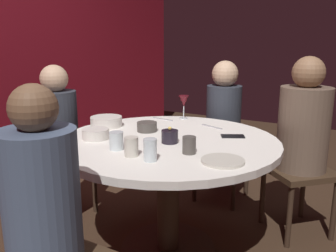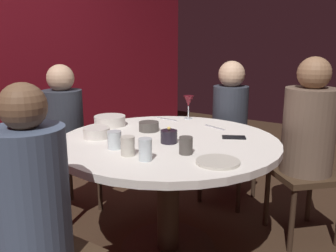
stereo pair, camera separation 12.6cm
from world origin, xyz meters
The scene contains 19 objects.
ground_plane centered at (0.00, 0.00, 0.00)m, with size 8.00×8.00×0.00m, color #382619.
dining_table centered at (0.00, 0.00, 0.59)m, with size 1.32×1.32×0.75m.
seated_diner_left centered at (-0.95, 0.00, 0.72)m, with size 0.40×0.40×1.18m.
seated_diner_back centered at (0.00, 0.93, 0.71)m, with size 0.40×0.40×1.15m.
seated_diner_right centered at (0.90, 0.00, 0.72)m, with size 0.40×0.40×1.17m.
seated_diner_front_right centered at (0.66, -0.66, 0.75)m, with size 0.57×0.57×1.22m.
candle_holder centered at (-0.06, -0.05, 0.78)m, with size 0.10×0.10×0.10m.
wine_glass centered at (0.55, 0.18, 0.87)m, with size 0.08×0.08×0.18m.
dinner_plate centered at (-0.23, -0.44, 0.75)m, with size 0.21×0.21×0.01m, color beige.
cell_phone centered at (0.24, -0.32, 0.75)m, with size 0.07×0.14×0.01m, color black.
bowl_serving_large centered at (0.07, 0.53, 0.78)m, with size 0.21×0.21×0.07m, color silver.
bowl_salad_center centered at (-0.21, 0.38, 0.78)m, with size 0.16×0.16×0.06m, color silver.
bowl_small_white centered at (0.09, 0.21, 0.78)m, with size 0.13×0.13×0.06m, color #4C4742.
cup_near_candle centered at (-0.32, 0.14, 0.79)m, with size 0.08×0.08×0.10m, color silver.
cup_by_left_diner centered at (-0.19, -0.23, 0.79)m, with size 0.07×0.07×0.09m, color #4C4742.
cup_by_right_diner centered at (-0.38, -0.12, 0.80)m, with size 0.07×0.07×0.11m, color silver.
cup_center_front centered at (-0.37, 0.00, 0.80)m, with size 0.07×0.07×0.10m, color beige.
fork_near_plate centered at (0.44, 0.30, 0.75)m, with size 0.02×0.18×0.01m, color #B7B7BC.
knife_near_plate centered at (0.41, -0.11, 0.75)m, with size 0.02×0.18×0.01m, color #B7B7BC.
Camera 1 is at (-1.77, -1.02, 1.32)m, focal length 37.84 mm.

